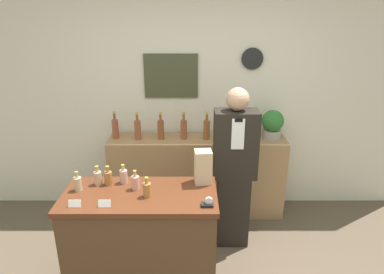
% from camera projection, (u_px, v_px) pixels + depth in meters
% --- Properties ---
extents(back_wall, '(5.20, 0.09, 2.70)m').
position_uv_depth(back_wall, '(191.00, 96.00, 3.91)').
color(back_wall, beige).
rests_on(back_wall, ground_plane).
extents(back_shelf, '(1.98, 0.40, 0.93)m').
position_uv_depth(back_shelf, '(197.00, 176.00, 3.97)').
color(back_shelf, '#9E754C').
rests_on(back_shelf, ground_plane).
extents(display_counter, '(1.22, 0.58, 0.92)m').
position_uv_depth(display_counter, '(142.00, 242.00, 2.84)').
color(display_counter, '#4C331E').
rests_on(display_counter, ground_plane).
extents(shopkeeper, '(0.41, 0.26, 1.63)m').
position_uv_depth(shopkeeper, '(234.00, 170.00, 3.32)').
color(shopkeeper, black).
rests_on(shopkeeper, ground_plane).
extents(potted_plant, '(0.24, 0.24, 0.32)m').
position_uv_depth(potted_plant, '(273.00, 124.00, 3.76)').
color(potted_plant, '#9E998E').
rests_on(potted_plant, back_shelf).
extents(paper_bag, '(0.15, 0.14, 0.28)m').
position_uv_depth(paper_bag, '(203.00, 167.00, 2.81)').
color(paper_bag, tan).
rests_on(paper_bag, display_counter).
extents(tape_dispenser, '(0.09, 0.06, 0.07)m').
position_uv_depth(tape_dispenser, '(208.00, 203.00, 2.50)').
color(tape_dispenser, black).
rests_on(tape_dispenser, display_counter).
extents(price_card_left, '(0.09, 0.02, 0.06)m').
position_uv_depth(price_card_left, '(75.00, 204.00, 2.49)').
color(price_card_left, white).
rests_on(price_card_left, display_counter).
extents(price_card_right, '(0.09, 0.02, 0.06)m').
position_uv_depth(price_card_right, '(104.00, 204.00, 2.49)').
color(price_card_right, white).
rests_on(price_card_right, display_counter).
extents(counter_bottle_0, '(0.06, 0.06, 0.16)m').
position_uv_depth(counter_bottle_0, '(78.00, 183.00, 2.71)').
color(counter_bottle_0, tan).
rests_on(counter_bottle_0, display_counter).
extents(counter_bottle_1, '(0.06, 0.06, 0.16)m').
position_uv_depth(counter_bottle_1, '(98.00, 178.00, 2.81)').
color(counter_bottle_1, tan).
rests_on(counter_bottle_1, display_counter).
extents(counter_bottle_2, '(0.06, 0.06, 0.16)m').
position_uv_depth(counter_bottle_2, '(108.00, 177.00, 2.81)').
color(counter_bottle_2, '#9C6333').
rests_on(counter_bottle_2, display_counter).
extents(counter_bottle_3, '(0.06, 0.06, 0.16)m').
position_uv_depth(counter_bottle_3, '(124.00, 176.00, 2.83)').
color(counter_bottle_3, tan).
rests_on(counter_bottle_3, display_counter).
extents(counter_bottle_4, '(0.06, 0.06, 0.16)m').
position_uv_depth(counter_bottle_4, '(135.00, 182.00, 2.73)').
color(counter_bottle_4, tan).
rests_on(counter_bottle_4, display_counter).
extents(counter_bottle_5, '(0.06, 0.06, 0.16)m').
position_uv_depth(counter_bottle_5, '(147.00, 189.00, 2.62)').
color(counter_bottle_5, '#A56C34').
rests_on(counter_bottle_5, display_counter).
extents(shelf_bottle_0, '(0.07, 0.07, 0.31)m').
position_uv_depth(shelf_bottle_0, '(115.00, 128.00, 3.79)').
color(shelf_bottle_0, brown).
rests_on(shelf_bottle_0, back_shelf).
extents(shelf_bottle_1, '(0.07, 0.07, 0.31)m').
position_uv_depth(shelf_bottle_1, '(138.00, 129.00, 3.75)').
color(shelf_bottle_1, brown).
rests_on(shelf_bottle_1, back_shelf).
extents(shelf_bottle_2, '(0.07, 0.07, 0.31)m').
position_uv_depth(shelf_bottle_2, '(161.00, 129.00, 3.76)').
color(shelf_bottle_2, brown).
rests_on(shelf_bottle_2, back_shelf).
extents(shelf_bottle_3, '(0.07, 0.07, 0.31)m').
position_uv_depth(shelf_bottle_3, '(184.00, 129.00, 3.77)').
color(shelf_bottle_3, brown).
rests_on(shelf_bottle_3, back_shelf).
extents(shelf_bottle_4, '(0.07, 0.07, 0.31)m').
position_uv_depth(shelf_bottle_4, '(207.00, 129.00, 3.76)').
color(shelf_bottle_4, brown).
rests_on(shelf_bottle_4, back_shelf).
extents(shelf_bottle_5, '(0.07, 0.07, 0.31)m').
position_uv_depth(shelf_bottle_5, '(230.00, 129.00, 3.77)').
color(shelf_bottle_5, brown).
rests_on(shelf_bottle_5, back_shelf).
extents(shelf_bottle_6, '(0.07, 0.07, 0.31)m').
position_uv_depth(shelf_bottle_6, '(252.00, 128.00, 3.78)').
color(shelf_bottle_6, brown).
rests_on(shelf_bottle_6, back_shelf).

